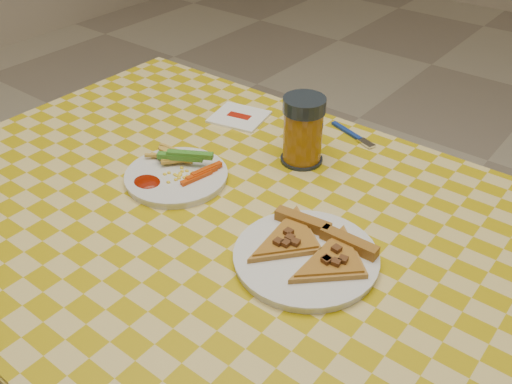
# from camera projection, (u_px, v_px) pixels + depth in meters

# --- Properties ---
(table) EXTENTS (1.28, 0.88, 0.76)m
(table) POSITION_uv_depth(u_px,v_px,m) (232.00, 248.00, 1.05)
(table) COLOR silver
(table) RESTS_ON ground
(plate_left) EXTENTS (0.26, 0.26, 0.01)m
(plate_left) POSITION_uv_depth(u_px,v_px,m) (177.00, 177.00, 1.10)
(plate_left) COLOR white
(plate_left) RESTS_ON table
(plate_right) EXTENTS (0.23, 0.23, 0.01)m
(plate_right) POSITION_uv_depth(u_px,v_px,m) (306.00, 258.00, 0.91)
(plate_right) COLOR white
(plate_right) RESTS_ON table
(fries_veggies) EXTENTS (0.16, 0.15, 0.04)m
(fries_veggies) POSITION_uv_depth(u_px,v_px,m) (178.00, 165.00, 1.10)
(fries_veggies) COLOR gold
(fries_veggies) RESTS_ON plate_left
(pizza_slices) EXTENTS (0.22, 0.20, 0.02)m
(pizza_slices) POSITION_uv_depth(u_px,v_px,m) (313.00, 247.00, 0.91)
(pizza_slices) COLOR #B08536
(pizza_slices) RESTS_ON plate_right
(drink_glass) EXTENTS (0.09, 0.09, 0.14)m
(drink_glass) POSITION_uv_depth(u_px,v_px,m) (303.00, 131.00, 1.12)
(drink_glass) COLOR black
(drink_glass) RESTS_ON table
(napkin) EXTENTS (0.14, 0.13, 0.01)m
(napkin) POSITION_uv_depth(u_px,v_px,m) (239.00, 117.00, 1.31)
(napkin) COLOR white
(napkin) RESTS_ON table
(fork) EXTENTS (0.13, 0.05, 0.01)m
(fork) POSITION_uv_depth(u_px,v_px,m) (353.00, 135.00, 1.24)
(fork) COLOR navy
(fork) RESTS_ON table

